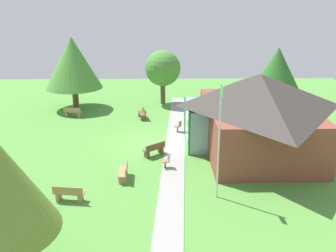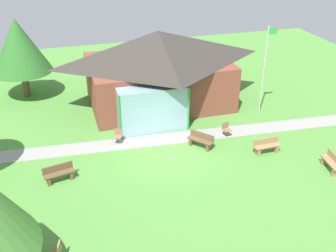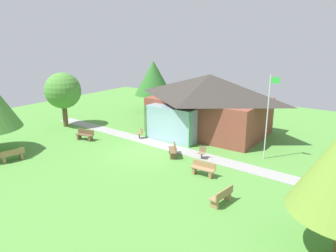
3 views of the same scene
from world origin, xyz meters
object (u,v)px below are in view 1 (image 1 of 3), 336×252
(bench_mid_right, at_px, (124,172))
(patio_chair_west, at_px, (178,127))
(patio_chair_lawn_spare, at_px, (166,161))
(bench_rear_near_path, at_px, (154,149))
(pavilion, at_px, (255,112))
(bench_mid_left, at_px, (142,114))
(tree_west_hedge, at_px, (163,69))
(flagpole, at_px, (219,138))
(bench_lawn_far_right, at_px, (69,194))
(tree_lawn_corner, at_px, (73,63))
(bench_front_left, at_px, (73,112))
(tree_behind_pavilion_left, at_px, (277,70))

(bench_mid_right, xyz_separation_m, patio_chair_west, (-7.62, 3.29, 0.01))
(patio_chair_lawn_spare, bearing_deg, bench_rear_near_path, 9.94)
(pavilion, relative_size, bench_mid_right, 6.70)
(bench_mid_left, height_order, tree_west_hedge, tree_west_hedge)
(flagpole, xyz_separation_m, bench_rear_near_path, (-5.35, -3.16, -2.74))
(flagpole, bearing_deg, tree_west_hedge, -171.84)
(bench_lawn_far_right, bearing_deg, patio_chair_west, 67.95)
(bench_mid_right, xyz_separation_m, bench_lawn_far_right, (2.39, -2.44, 0.00))
(flagpole, height_order, tree_west_hedge, flagpole)
(bench_lawn_far_right, relative_size, tree_lawn_corner, 0.24)
(bench_mid_right, bearing_deg, patio_chair_west, -24.96)
(pavilion, height_order, bench_mid_left, pavilion)
(bench_front_left, bearing_deg, patio_chair_west, -9.92)
(bench_mid_right, relative_size, bench_rear_near_path, 1.05)
(tree_behind_pavilion_left, bearing_deg, bench_lawn_far_right, -43.29)
(bench_rear_near_path, bearing_deg, tree_lawn_corner, 84.01)
(pavilion, relative_size, flagpole, 1.78)
(bench_mid_right, height_order, tree_lawn_corner, tree_lawn_corner)
(bench_mid_left, bearing_deg, pavilion, -146.02)
(patio_chair_lawn_spare, xyz_separation_m, tree_behind_pavilion_left, (-11.34, 9.46, 3.27))
(tree_behind_pavilion_left, bearing_deg, flagpole, -25.36)
(bench_front_left, distance_m, bench_mid_left, 5.79)
(bench_lawn_far_right, height_order, tree_lawn_corner, tree_lawn_corner)
(bench_lawn_far_right, distance_m, tree_behind_pavilion_left, 20.99)
(patio_chair_lawn_spare, height_order, tree_lawn_corner, tree_lawn_corner)
(flagpole, height_order, bench_mid_right, flagpole)
(patio_chair_lawn_spare, distance_m, patio_chair_west, 6.33)
(pavilion, height_order, tree_behind_pavilion_left, tree_behind_pavilion_left)
(pavilion, distance_m, bench_mid_left, 10.46)
(pavilion, bearing_deg, flagpole, -27.51)
(bench_mid_right, bearing_deg, patio_chair_lawn_spare, -61.10)
(flagpole, height_order, bench_lawn_far_right, flagpole)
(bench_lawn_far_right, relative_size, bench_mid_left, 0.99)
(tree_lawn_corner, bearing_deg, bench_mid_right, 21.41)
(patio_chair_lawn_spare, bearing_deg, tree_behind_pavilion_left, -51.06)
(tree_west_hedge, bearing_deg, bench_mid_left, -20.30)
(pavilion, height_order, patio_chair_west, pavilion)
(tree_lawn_corner, bearing_deg, bench_mid_left, 62.94)
(pavilion, xyz_separation_m, bench_rear_near_path, (0.75, -6.34, -2.20))
(bench_rear_near_path, relative_size, tree_behind_pavilion_left, 0.26)
(bench_mid_right, xyz_separation_m, tree_lawn_corner, (-14.12, -5.54, 3.69))
(flagpole, relative_size, tree_west_hedge, 1.15)
(bench_mid_right, height_order, tree_west_hedge, tree_west_hedge)
(tree_lawn_corner, bearing_deg, tree_west_hedge, 100.99)
(pavilion, xyz_separation_m, bench_front_left, (-7.53, -13.19, -2.20))
(bench_lawn_far_right, relative_size, bench_rear_near_path, 1.07)
(bench_front_left, xyz_separation_m, tree_west_hedge, (-4.10, 7.47, 2.90))
(pavilion, relative_size, tree_west_hedge, 2.05)
(pavilion, bearing_deg, patio_chair_lawn_spare, -64.97)
(bench_rear_near_path, height_order, patio_chair_west, patio_chair_west)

